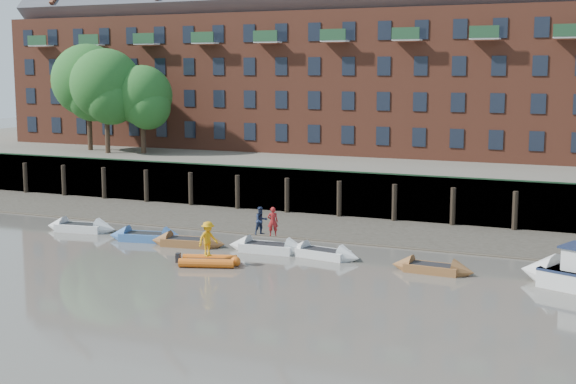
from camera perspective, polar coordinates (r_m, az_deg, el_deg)
The scene contains 18 objects.
ground at distance 36.33m, azimuth -5.26°, elevation -7.76°, with size 220.00×220.00×0.00m, color #5C5850.
foreshore at distance 52.36m, azimuth 4.29°, elevation -2.67°, with size 110.00×8.00×0.50m, color #3D382F.
mud_band at distance 49.22m, azimuth 2.98°, elevation -3.38°, with size 110.00×1.60×0.10m, color #4C4336.
river_wall at distance 56.17m, azimuth 5.80°, elevation -0.27°, with size 110.00×1.23×3.30m.
bank_terrace at distance 69.14m, azimuth 9.27°, elevation 1.33°, with size 110.00×28.00×3.20m, color #5E594D.
apartment_terrace at distance 69.61m, azimuth 9.70°, elevation 10.63°, with size 80.60×15.56×20.98m.
tree_cluster at distance 71.80m, azimuth -12.83°, elevation 7.43°, with size 11.76×7.74×9.40m.
rowboat_0 at distance 53.27m, azimuth -14.50°, elevation -2.46°, with size 5.01×2.04×1.41m.
rowboat_1 at distance 49.45m, azimuth -10.03°, elevation -3.16°, with size 4.99×2.29×1.40m.
rowboat_2 at distance 47.62m, azimuth -7.13°, elevation -3.56°, with size 4.75×2.00×1.34m.
rowboat_3 at distance 45.75m, azimuth -1.42°, elevation -3.98°, with size 4.93×1.68×1.41m.
rowboat_4 at distance 44.44m, azimuth 2.50°, elevation -4.39°, with size 4.65×2.00×1.30m.
rowboat_6 at distance 41.82m, azimuth 10.23°, elevation -5.36°, with size 4.36×1.44×1.25m.
rib_tender at distance 42.82m, azimuth -5.52°, elevation -4.91°, with size 3.28×2.35×0.55m.
motor_launch at distance 40.50m, azimuth 19.82°, elevation -5.53°, with size 6.86×4.28×2.69m.
person_rower_a at distance 45.39m, azimuth -1.09°, elevation -2.11°, with size 0.61×0.40×1.66m, color maroon.
person_rower_b at distance 45.74m, azimuth -1.93°, elevation -2.05°, with size 0.79×0.62×1.63m, color #19233F.
person_rib_crew at distance 42.52m, azimuth -5.71°, elevation -3.34°, with size 1.20×0.69×1.86m, color orange.
Camera 1 is at (16.93, -30.48, 10.22)m, focal length 50.00 mm.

